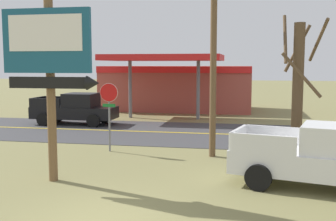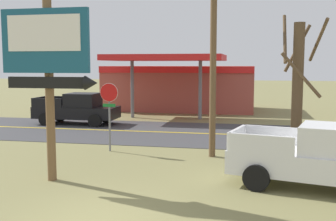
{
  "view_description": "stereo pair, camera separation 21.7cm",
  "coord_description": "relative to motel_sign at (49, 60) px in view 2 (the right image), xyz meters",
  "views": [
    {
      "loc": [
        3.3,
        -9.05,
        3.74
      ],
      "look_at": [
        0.0,
        8.0,
        1.8
      ],
      "focal_mm": 44.15,
      "sensor_mm": 36.0,
      "label": 1
    },
    {
      "loc": [
        3.52,
        -9.0,
        3.74
      ],
      "look_at": [
        0.0,
        8.0,
        1.8
      ],
      "focal_mm": 44.15,
      "sensor_mm": 36.0,
      "label": 2
    }
  ],
  "objects": [
    {
      "name": "pickup_black_on_road",
      "position": [
        -4.49,
        12.08,
        -2.92
      ],
      "size": [
        5.2,
        2.24,
        1.96
      ],
      "color": "black",
      "rests_on": "ground"
    },
    {
      "name": "road_centre_line",
      "position": [
        2.75,
        10.08,
        -3.86
      ],
      "size": [
        126.0,
        0.2,
        0.01
      ],
      "primitive_type": "cube",
      "color": "gold",
      "rests_on": "road_asphalt"
    },
    {
      "name": "bare_tree",
      "position": [
        7.86,
        3.79,
        -1.07
      ],
      "size": [
        1.62,
        1.7,
        5.58
      ],
      "color": "brown",
      "rests_on": "ground"
    },
    {
      "name": "road_asphalt",
      "position": [
        2.75,
        10.08,
        -3.88
      ],
      "size": [
        140.0,
        8.0,
        0.02
      ],
      "primitive_type": "cube",
      "color": "#3D3D3F",
      "rests_on": "ground"
    },
    {
      "name": "gas_station",
      "position": [
        0.33,
        21.61,
        -1.94
      ],
      "size": [
        12.0,
        11.5,
        4.4
      ],
      "color": "#A84C42",
      "rests_on": "ground"
    },
    {
      "name": "stop_sign",
      "position": [
        0.24,
        4.79,
        -1.86
      ],
      "size": [
        0.8,
        0.08,
        2.95
      ],
      "color": "slate",
      "rests_on": "ground"
    },
    {
      "name": "motel_sign",
      "position": [
        0.0,
        0.0,
        0.0
      ],
      "size": [
        3.13,
        0.54,
        5.75
      ],
      "color": "brown",
      "rests_on": "ground"
    },
    {
      "name": "utility_pole",
      "position": [
        4.68,
        4.64,
        0.79
      ],
      "size": [
        2.02,
        0.26,
        8.72
      ],
      "color": "brown",
      "rests_on": "ground"
    },
    {
      "name": "pickup_white_parked_on_lawn",
      "position": [
        8.28,
        0.86,
        -2.92
      ],
      "size": [
        5.51,
        3.13,
        1.96
      ],
      "color": "silver",
      "rests_on": "ground"
    },
    {
      "name": "ground_plane",
      "position": [
        2.75,
        -2.92,
        -3.89
      ],
      "size": [
        180.0,
        180.0,
        0.0
      ],
      "primitive_type": "plane",
      "color": "olive"
    }
  ]
}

